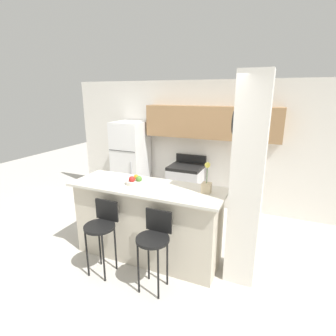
{
  "coord_description": "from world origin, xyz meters",
  "views": [
    {
      "loc": [
        1.6,
        -2.97,
        2.31
      ],
      "look_at": [
        0.0,
        0.74,
        1.14
      ],
      "focal_mm": 28.0,
      "sensor_mm": 36.0,
      "label": 1
    }
  ],
  "objects_px": {
    "orchid_vase": "(207,184)",
    "bar_stool_left": "(102,227)",
    "trash_bin": "(149,199)",
    "stove_range": "(186,187)",
    "fruit_bowl": "(135,181)",
    "bar_stool_right": "(154,239)",
    "refrigerator": "(131,162)"
  },
  "relations": [
    {
      "from": "stove_range",
      "to": "orchid_vase",
      "type": "distance_m",
      "value": 2.07
    },
    {
      "from": "orchid_vase",
      "to": "trash_bin",
      "type": "distance_m",
      "value": 2.37
    },
    {
      "from": "orchid_vase",
      "to": "fruit_bowl",
      "type": "bearing_deg",
      "value": -176.3
    },
    {
      "from": "bar_stool_left",
      "to": "orchid_vase",
      "type": "distance_m",
      "value": 1.45
    },
    {
      "from": "orchid_vase",
      "to": "bar_stool_left",
      "type": "bearing_deg",
      "value": -152.83
    },
    {
      "from": "trash_bin",
      "to": "bar_stool_right",
      "type": "bearing_deg",
      "value": -60.9
    },
    {
      "from": "bar_stool_left",
      "to": "fruit_bowl",
      "type": "height_order",
      "value": "fruit_bowl"
    },
    {
      "from": "fruit_bowl",
      "to": "trash_bin",
      "type": "height_order",
      "value": "fruit_bowl"
    },
    {
      "from": "refrigerator",
      "to": "trash_bin",
      "type": "distance_m",
      "value": 0.9
    },
    {
      "from": "refrigerator",
      "to": "fruit_bowl",
      "type": "relative_size",
      "value": 6.33
    },
    {
      "from": "bar_stool_right",
      "to": "trash_bin",
      "type": "distance_m",
      "value": 2.4
    },
    {
      "from": "stove_range",
      "to": "bar_stool_right",
      "type": "height_order",
      "value": "stove_range"
    },
    {
      "from": "bar_stool_right",
      "to": "fruit_bowl",
      "type": "distance_m",
      "value": 0.91
    },
    {
      "from": "refrigerator",
      "to": "bar_stool_left",
      "type": "height_order",
      "value": "refrigerator"
    },
    {
      "from": "stove_range",
      "to": "trash_bin",
      "type": "height_order",
      "value": "stove_range"
    },
    {
      "from": "refrigerator",
      "to": "stove_range",
      "type": "height_order",
      "value": "refrigerator"
    },
    {
      "from": "fruit_bowl",
      "to": "trash_bin",
      "type": "distance_m",
      "value": 1.87
    },
    {
      "from": "refrigerator",
      "to": "bar_stool_left",
      "type": "relative_size",
      "value": 1.78
    },
    {
      "from": "stove_range",
      "to": "orchid_vase",
      "type": "bearing_deg",
      "value": -63.04
    },
    {
      "from": "bar_stool_left",
      "to": "fruit_bowl",
      "type": "distance_m",
      "value": 0.75
    },
    {
      "from": "stove_range",
      "to": "orchid_vase",
      "type": "height_order",
      "value": "orchid_vase"
    },
    {
      "from": "fruit_bowl",
      "to": "stove_range",
      "type": "bearing_deg",
      "value": 86.11
    },
    {
      "from": "refrigerator",
      "to": "bar_stool_right",
      "type": "xyz_separation_m",
      "value": [
        1.68,
        -2.29,
        -0.21
      ]
    },
    {
      "from": "bar_stool_left",
      "to": "trash_bin",
      "type": "height_order",
      "value": "bar_stool_left"
    },
    {
      "from": "bar_stool_right",
      "to": "fruit_bowl",
      "type": "height_order",
      "value": "fruit_bowl"
    },
    {
      "from": "bar_stool_right",
      "to": "stove_range",
      "type": "bearing_deg",
      "value": 100.5
    },
    {
      "from": "refrigerator",
      "to": "bar_stool_right",
      "type": "bearing_deg",
      "value": -53.68
    },
    {
      "from": "refrigerator",
      "to": "bar_stool_left",
      "type": "distance_m",
      "value": 2.48
    },
    {
      "from": "refrigerator",
      "to": "bar_stool_left",
      "type": "bearing_deg",
      "value": -67.85
    },
    {
      "from": "trash_bin",
      "to": "stove_range",
      "type": "bearing_deg",
      "value": 21.32
    },
    {
      "from": "bar_stool_left",
      "to": "orchid_vase",
      "type": "xyz_separation_m",
      "value": [
        1.19,
        0.61,
        0.55
      ]
    },
    {
      "from": "bar_stool_right",
      "to": "orchid_vase",
      "type": "relative_size",
      "value": 2.45
    }
  ]
}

